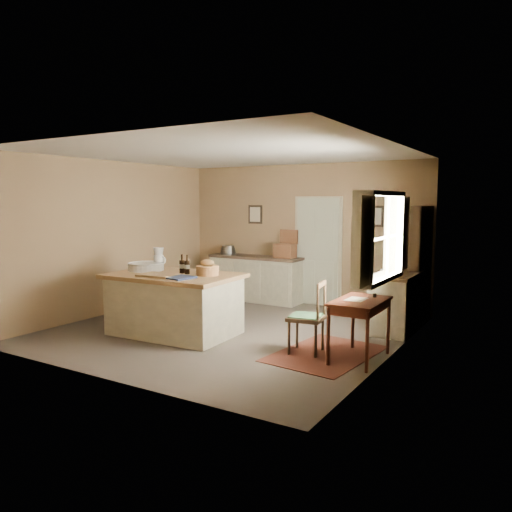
{
  "coord_description": "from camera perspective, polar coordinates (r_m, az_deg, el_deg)",
  "views": [
    {
      "loc": [
        4.25,
        -6.26,
        1.98
      ],
      "look_at": [
        0.31,
        0.25,
        1.15
      ],
      "focal_mm": 35.0,
      "sensor_mm": 36.0,
      "label": 1
    }
  ],
  "objects": [
    {
      "name": "ground",
      "position": [
        7.82,
        -2.95,
        -8.45
      ],
      "size": [
        5.0,
        5.0,
        0.0
      ],
      "primitive_type": "plane",
      "color": "brown",
      "rests_on": "ground"
    },
    {
      "name": "wall_back",
      "position": [
        9.76,
        5.27,
        2.5
      ],
      "size": [
        5.0,
        0.1,
        2.7
      ],
      "primitive_type": "cube",
      "color": "olive",
      "rests_on": "ground"
    },
    {
      "name": "wall_front",
      "position": [
        5.71,
        -17.22,
        -0.4
      ],
      "size": [
        5.0,
        0.1,
        2.7
      ],
      "primitive_type": "cube",
      "color": "olive",
      "rests_on": "ground"
    },
    {
      "name": "wall_left",
      "position": [
        9.23,
        -15.98,
        2.07
      ],
      "size": [
        0.1,
        5.0,
        2.7
      ],
      "primitive_type": "cube",
      "color": "olive",
      "rests_on": "ground"
    },
    {
      "name": "wall_right",
      "position": [
        6.53,
        15.47,
        0.46
      ],
      "size": [
        0.1,
        5.0,
        2.7
      ],
      "primitive_type": "cube",
      "color": "olive",
      "rests_on": "ground"
    },
    {
      "name": "ceiling",
      "position": [
        7.6,
        -3.06,
        11.65
      ],
      "size": [
        5.0,
        5.0,
        0.0
      ],
      "primitive_type": "plane",
      "color": "silver",
      "rests_on": "wall_back"
    },
    {
      "name": "door",
      "position": [
        9.61,
        7.05,
        0.66
      ],
      "size": [
        0.97,
        0.06,
        2.11
      ],
      "primitive_type": "cube",
      "color": "beige",
      "rests_on": "ground"
    },
    {
      "name": "framed_prints",
      "position": [
        9.63,
        6.31,
        4.65
      ],
      "size": [
        2.82,
        0.02,
        0.38
      ],
      "color": "black",
      "rests_on": "ground"
    },
    {
      "name": "window",
      "position": [
        6.34,
        14.37,
        2.14
      ],
      "size": [
        0.25,
        1.99,
        1.12
      ],
      "color": "beige",
      "rests_on": "ground"
    },
    {
      "name": "work_island",
      "position": [
        7.61,
        -9.34,
        -5.22
      ],
      "size": [
        1.97,
        1.33,
        1.2
      ],
      "rotation": [
        0.0,
        0.0,
        0.05
      ],
      "color": "beige",
      "rests_on": "ground"
    },
    {
      "name": "sideboard",
      "position": [
        10.0,
        -0.01,
        -2.39
      ],
      "size": [
        1.93,
        0.55,
        1.18
      ],
      "color": "beige",
      "rests_on": "ground"
    },
    {
      "name": "rug",
      "position": [
        6.7,
        7.97,
        -10.99
      ],
      "size": [
        1.26,
        1.71,
        0.01
      ],
      "primitive_type": "cube",
      "rotation": [
        0.0,
        0.0,
        -0.11
      ],
      "color": "#572218",
      "rests_on": "ground"
    },
    {
      "name": "writing_desk",
      "position": [
        6.38,
        11.8,
        -5.76
      ],
      "size": [
        0.56,
        0.92,
        0.82
      ],
      "color": "#37150C",
      "rests_on": "ground"
    },
    {
      "name": "desk_chair",
      "position": [
        6.59,
        5.77,
        -7.06
      ],
      "size": [
        0.5,
        0.5,
        0.94
      ],
      "primitive_type": null,
      "rotation": [
        0.0,
        0.0,
        0.16
      ],
      "color": "#2F2012",
      "rests_on": "ground"
    },
    {
      "name": "right_cabinet",
      "position": [
        7.93,
        15.65,
        -5.07
      ],
      "size": [
        0.6,
        1.07,
        0.99
      ],
      "color": "beige",
      "rests_on": "ground"
    },
    {
      "name": "shelving_unit",
      "position": [
        8.54,
        18.07,
        -0.98
      ],
      "size": [
        0.33,
        0.86,
        1.91
      ],
      "color": "#2F2012",
      "rests_on": "ground"
    }
  ]
}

